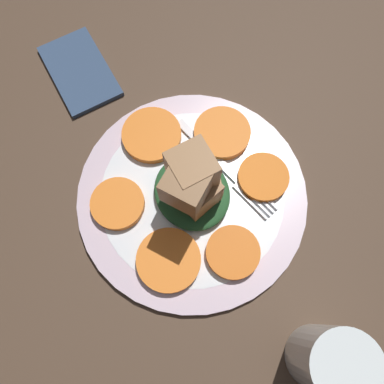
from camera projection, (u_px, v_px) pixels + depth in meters
The scene contains 12 objects.
table_slab at pixel (192, 199), 52.12cm from camera, with size 120.00×120.00×2.00cm, color #4C3828.
plate at pixel (192, 196), 50.68cm from camera, with size 30.96×30.96×1.05cm.
carrot_slice_0 at pixel (169, 260), 46.84cm from camera, with size 8.13×8.13×1.11cm, color orange.
carrot_slice_1 at pixel (233, 252), 47.15cm from camera, with size 6.86×6.86×1.11cm, color orange.
carrot_slice_2 at pixel (263, 177), 50.29cm from camera, with size 6.87×6.87×1.11cm, color orange.
carrot_slice_3 at pixel (222, 133), 52.35cm from camera, with size 7.94×7.94×1.11cm, color orange.
carrot_slice_4 at pixel (152, 135), 52.26cm from camera, with size 8.32×8.32×1.11cm, color orange.
carrot_slice_5 at pixel (118, 204), 49.14cm from camera, with size 7.10×7.10×1.11cm, color orange.
center_pile at pixel (193, 188), 45.53cm from camera, with size 10.81×9.73×11.50cm.
fork at pixel (226, 168), 51.07cm from camera, with size 18.30×5.80×0.40cm.
water_glass at pixel (330, 362), 40.12cm from camera, with size 7.49×7.49×10.07cm.
napkin at pixel (80, 71), 57.00cm from camera, with size 13.80×8.28×0.80cm.
Camera 1 is at (-13.34, 7.49, 50.83)cm, focal length 35.00 mm.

